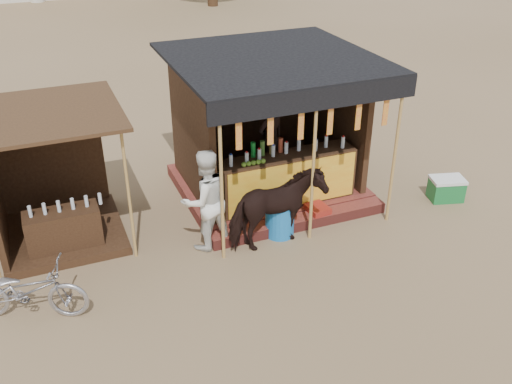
{
  "coord_description": "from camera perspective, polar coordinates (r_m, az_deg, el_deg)",
  "views": [
    {
      "loc": [
        -3.05,
        -5.89,
        5.56
      ],
      "look_at": [
        0.0,
        1.6,
        1.1
      ],
      "focal_mm": 40.0,
      "sensor_mm": 36.0,
      "label": 1
    }
  ],
  "objects": [
    {
      "name": "red_crate",
      "position": [
        10.54,
        6.14,
        -2.16
      ],
      "size": [
        0.39,
        0.45,
        0.31
      ],
      "primitive_type": "cube",
      "rotation": [
        0.0,
        0.0,
        0.09
      ],
      "color": "maroon",
      "rests_on": "ground"
    },
    {
      "name": "motorbike",
      "position": [
        8.79,
        -21.94,
        -9.13
      ],
      "size": [
        1.82,
        1.2,
        0.9
      ],
      "primitive_type": "imported",
      "rotation": [
        0.0,
        0.0,
        1.19
      ],
      "color": "#9F9FA8",
      "rests_on": "ground"
    },
    {
      "name": "main_stall",
      "position": [
        11.07,
        1.4,
        4.68
      ],
      "size": [
        3.6,
        3.61,
        2.78
      ],
      "color": "maroon",
      "rests_on": "ground"
    },
    {
      "name": "blue_barrel",
      "position": [
        10.02,
        2.39,
        -2.69
      ],
      "size": [
        0.57,
        0.57,
        0.64
      ],
      "primitive_type": "cylinder",
      "rotation": [
        0.0,
        0.0,
        -0.12
      ],
      "color": "blue",
      "rests_on": "ground"
    },
    {
      "name": "cooler",
      "position": [
        11.76,
        18.49,
        0.32
      ],
      "size": [
        0.73,
        0.6,
        0.46
      ],
      "color": "#186F32",
      "rests_on": "ground"
    },
    {
      "name": "secondary_stall",
      "position": [
        10.27,
        -20.23,
        -0.35
      ],
      "size": [
        2.4,
        2.4,
        2.38
      ],
      "color": "#3D2616",
      "rests_on": "ground"
    },
    {
      "name": "bystander",
      "position": [
        9.45,
        -5.07,
        -0.83
      ],
      "size": [
        0.97,
        0.81,
        1.79
      ],
      "primitive_type": "imported",
      "rotation": [
        0.0,
        0.0,
        3.31
      ],
      "color": "white",
      "rests_on": "ground"
    },
    {
      "name": "cow",
      "position": [
        9.54,
        2.08,
        -1.83
      ],
      "size": [
        1.72,
        0.97,
        1.38
      ],
      "primitive_type": "imported",
      "rotation": [
        0.0,
        0.0,
        1.71
      ],
      "color": "black",
      "rests_on": "ground"
    },
    {
      "name": "ground",
      "position": [
        8.65,
        4.08,
        -11.19
      ],
      "size": [
        120.0,
        120.0,
        0.0
      ],
      "primitive_type": "plane",
      "color": "#846B4C",
      "rests_on": "ground"
    }
  ]
}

